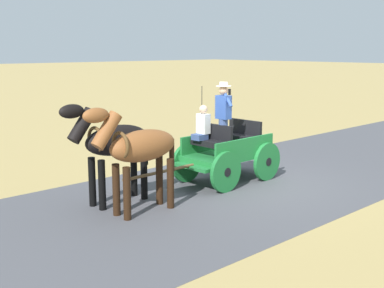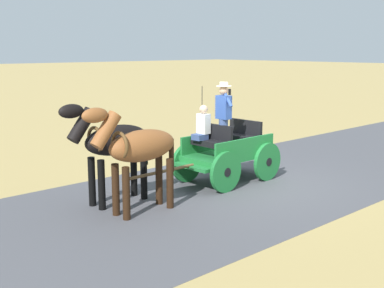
% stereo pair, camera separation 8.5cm
% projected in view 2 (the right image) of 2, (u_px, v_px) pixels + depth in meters
% --- Properties ---
extents(ground_plane, '(200.00, 200.00, 0.00)m').
position_uv_depth(ground_plane, '(250.00, 184.00, 12.29)').
color(ground_plane, tan).
extents(road_surface, '(5.76, 160.00, 0.01)m').
position_uv_depth(road_surface, '(250.00, 183.00, 12.29)').
color(road_surface, '#4C4C51').
rests_on(road_surface, ground).
extents(horse_drawn_carriage, '(1.46, 4.51, 2.50)m').
position_uv_depth(horse_drawn_carriage, '(225.00, 150.00, 12.32)').
color(horse_drawn_carriage, '#1E7233').
rests_on(horse_drawn_carriage, ground).
extents(horse_near_side, '(0.57, 2.13, 2.21)m').
position_uv_depth(horse_near_side, '(138.00, 149.00, 9.87)').
color(horse_near_side, brown).
rests_on(horse_near_side, ground).
extents(horse_off_side, '(0.59, 2.13, 2.21)m').
position_uv_depth(horse_off_side, '(113.00, 143.00, 10.48)').
color(horse_off_side, black).
rests_on(horse_off_side, ground).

